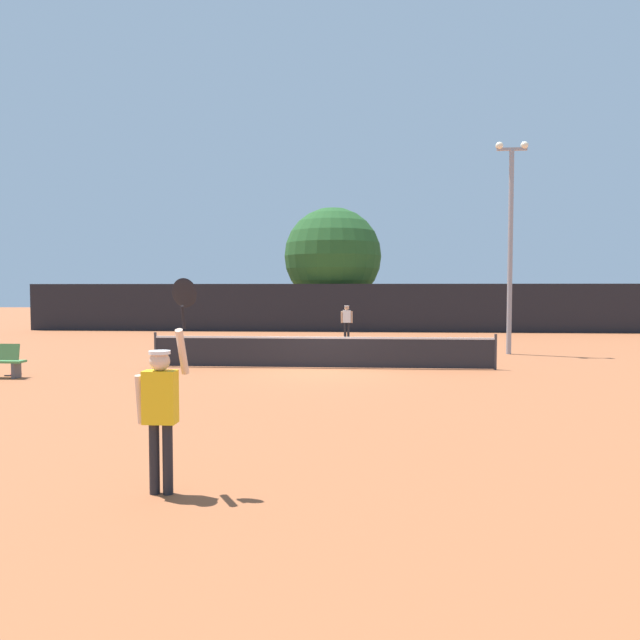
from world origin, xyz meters
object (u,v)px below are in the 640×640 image
object	(u,v)px
player_receiving	(347,319)
parked_car_near	(307,313)
tennis_ball	(261,358)
light_pole	(510,234)
spare_racket	(15,374)
player_serving	(162,399)
large_tree	(333,256)
parked_car_mid	(380,313)

from	to	relation	value
player_receiving	parked_car_near	world-z (taller)	parked_car_near
tennis_ball	light_pole	bearing A→B (deg)	14.45
spare_racket	light_pole	size ratio (longest dim) A/B	0.07
parked_car_near	tennis_ball	bearing A→B (deg)	-96.14
player_serving	player_receiving	bearing A→B (deg)	85.90
player_receiving	spare_racket	distance (m)	15.66
light_pole	large_tree	size ratio (longest dim) A/B	1.05
parked_car_near	parked_car_mid	distance (m)	5.14
tennis_ball	light_pole	world-z (taller)	light_pole
large_tree	light_pole	bearing A→B (deg)	-63.41
spare_racket	player_receiving	bearing A→B (deg)	54.86
player_serving	spare_racket	size ratio (longest dim) A/B	4.91
spare_racket	parked_car_mid	world-z (taller)	parked_car_mid
tennis_ball	large_tree	xyz separation A→B (m)	(1.62, 16.87, 4.42)
player_receiving	tennis_ball	world-z (taller)	player_receiving
spare_racket	light_pole	distance (m)	17.13
player_serving	large_tree	world-z (taller)	large_tree
tennis_ball	parked_car_near	distance (m)	20.70
large_tree	spare_racket	bearing A→B (deg)	-110.51
player_serving	player_receiving	distance (m)	22.19
player_receiving	parked_car_mid	size ratio (longest dim) A/B	0.37
player_serving	parked_car_near	world-z (taller)	player_serving
large_tree	parked_car_near	size ratio (longest dim) A/B	1.69
parked_car_mid	player_serving	bearing A→B (deg)	-102.32
light_pole	parked_car_mid	bearing A→B (deg)	102.35
player_receiving	parked_car_mid	distance (m)	13.24
light_pole	large_tree	distance (m)	16.30
player_serving	player_receiving	size ratio (longest dim) A/B	1.56
tennis_ball	parked_car_mid	world-z (taller)	parked_car_mid
player_receiving	tennis_ball	bearing A→B (deg)	72.35
player_serving	light_pole	xyz separation A→B (m)	(7.78, 15.89, 3.34)
light_pole	parked_car_mid	distance (m)	20.13
player_receiving	spare_racket	xyz separation A→B (m)	(-9.00, -12.78, -0.98)
parked_car_mid	player_receiving	bearing A→B (deg)	-105.10
parked_car_near	light_pole	bearing A→B (deg)	-70.38
light_pole	player_serving	bearing A→B (deg)	-116.08
parked_car_near	parked_car_mid	size ratio (longest dim) A/B	1.00
player_receiving	large_tree	bearing A→B (deg)	-82.48
parked_car_mid	large_tree	bearing A→B (deg)	-129.34
player_serving	player_receiving	xyz separation A→B (m)	(1.58, 22.14, -0.13)
spare_racket	large_tree	world-z (taller)	large_tree
player_serving	large_tree	bearing A→B (deg)	89.09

